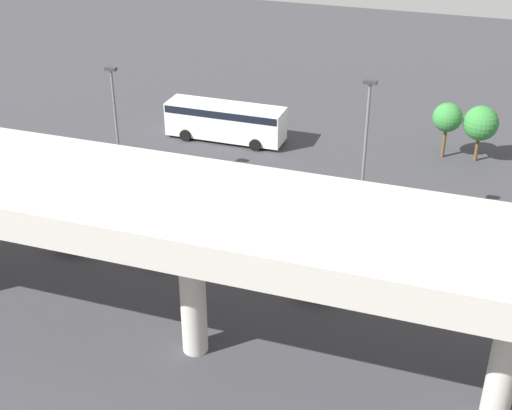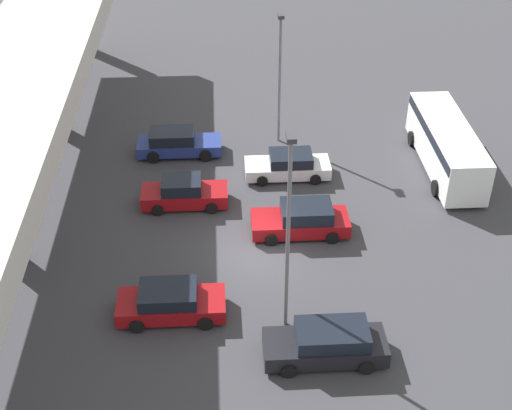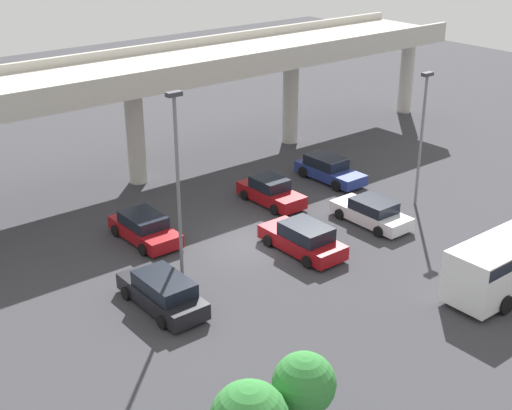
# 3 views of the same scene
# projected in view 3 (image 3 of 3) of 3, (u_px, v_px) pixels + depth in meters

# --- Properties ---
(ground_plane) EXTENTS (109.87, 109.87, 0.00)m
(ground_plane) POSITION_uv_depth(u_px,v_px,m) (252.00, 246.00, 37.09)
(ground_plane) COLOR #38383D
(highway_overpass) EXTENTS (52.41, 6.84, 7.85)m
(highway_overpass) POSITION_uv_depth(u_px,v_px,m) (132.00, 82.00, 42.81)
(highway_overpass) COLOR #BCB7AD
(highway_overpass) RESTS_ON ground_plane
(parked_car_0) EXTENTS (2.11, 4.90, 1.55)m
(parked_car_0) POSITION_uv_depth(u_px,v_px,m) (163.00, 292.00, 31.27)
(parked_car_0) COLOR black
(parked_car_0) RESTS_ON ground_plane
(parked_car_1) EXTENTS (2.16, 4.60, 1.46)m
(parked_car_1) POSITION_uv_depth(u_px,v_px,m) (144.00, 228.00, 37.42)
(parked_car_1) COLOR maroon
(parked_car_1) RESTS_ON ground_plane
(parked_car_2) EXTENTS (2.21, 4.81, 1.58)m
(parked_car_2) POSITION_uv_depth(u_px,v_px,m) (303.00, 239.00, 36.17)
(parked_car_2) COLOR maroon
(parked_car_2) RESTS_ON ground_plane
(parked_car_3) EXTENTS (2.03, 4.48, 1.55)m
(parked_car_3) POSITION_uv_depth(u_px,v_px,m) (271.00, 192.00, 41.98)
(parked_car_3) COLOR maroon
(parked_car_3) RESTS_ON ground_plane
(parked_car_4) EXTENTS (2.10, 4.70, 1.43)m
(parked_car_4) POSITION_uv_depth(u_px,v_px,m) (371.00, 212.00, 39.35)
(parked_car_4) COLOR silver
(parked_car_4) RESTS_ON ground_plane
(parked_car_5) EXTENTS (2.09, 4.85, 1.52)m
(parked_car_5) POSITION_uv_depth(u_px,v_px,m) (329.00, 169.00, 45.38)
(parked_car_5) COLOR navy
(parked_car_5) RESTS_ON ground_plane
(lamp_post_near_aisle) EXTENTS (0.70, 0.35, 7.87)m
(lamp_post_near_aisle) POSITION_uv_depth(u_px,v_px,m) (422.00, 129.00, 40.25)
(lamp_post_near_aisle) COLOR slate
(lamp_post_near_aisle) RESTS_ON ground_plane
(lamp_post_mid_lot) EXTENTS (0.70, 0.35, 9.12)m
(lamp_post_mid_lot) POSITION_uv_depth(u_px,v_px,m) (178.00, 177.00, 31.66)
(lamp_post_mid_lot) COLOR slate
(lamp_post_mid_lot) RESTS_ON ground_plane
(tree_front_centre) EXTENTS (2.01, 2.01, 3.95)m
(tree_front_centre) POSITION_uv_depth(u_px,v_px,m) (304.00, 384.00, 21.91)
(tree_front_centre) COLOR brown
(tree_front_centre) RESTS_ON ground_plane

